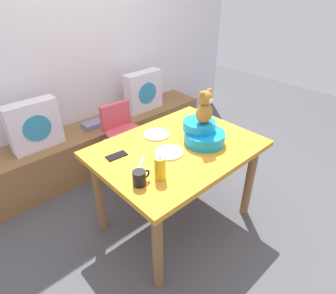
# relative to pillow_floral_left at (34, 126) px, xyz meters

# --- Properties ---
(ground_plane) EXTENTS (8.00, 8.00, 0.00)m
(ground_plane) POSITION_rel_pillow_floral_left_xyz_m (0.61, -1.17, -0.68)
(ground_plane) COLOR #4C4C51
(back_wall) EXTENTS (4.40, 0.10, 2.60)m
(back_wall) POSITION_rel_pillow_floral_left_xyz_m (0.61, 0.29, 0.62)
(back_wall) COLOR silver
(back_wall) RESTS_ON ground_plane
(window_bench) EXTENTS (2.60, 0.44, 0.46)m
(window_bench) POSITION_rel_pillow_floral_left_xyz_m (0.61, 0.02, -0.45)
(window_bench) COLOR olive
(window_bench) RESTS_ON ground_plane
(pillow_floral_left) EXTENTS (0.44, 0.15, 0.44)m
(pillow_floral_left) POSITION_rel_pillow_floral_left_xyz_m (0.00, 0.00, 0.00)
(pillow_floral_left) COLOR silver
(pillow_floral_left) RESTS_ON window_bench
(pillow_floral_right) EXTENTS (0.44, 0.15, 0.44)m
(pillow_floral_right) POSITION_rel_pillow_floral_left_xyz_m (1.22, 0.00, 0.00)
(pillow_floral_right) COLOR silver
(pillow_floral_right) RESTS_ON window_bench
(book_stack) EXTENTS (0.20, 0.14, 0.05)m
(book_stack) POSITION_rel_pillow_floral_left_xyz_m (0.56, 0.02, -0.19)
(book_stack) COLOR gray
(book_stack) RESTS_ON window_bench
(dining_table) EXTENTS (1.19, 0.88, 0.74)m
(dining_table) POSITION_rel_pillow_floral_left_xyz_m (0.61, -1.17, -0.05)
(dining_table) COLOR orange
(dining_table) RESTS_ON ground_plane
(highchair) EXTENTS (0.34, 0.46, 0.79)m
(highchair) POSITION_rel_pillow_floral_left_xyz_m (0.65, -0.42, -0.16)
(highchair) COLOR #D84C59
(highchair) RESTS_ON ground_plane
(infant_seat_teal) EXTENTS (0.30, 0.33, 0.16)m
(infant_seat_teal) POSITION_rel_pillow_floral_left_xyz_m (0.80, -1.25, 0.13)
(infant_seat_teal) COLOR #1490CE
(infant_seat_teal) RESTS_ON dining_table
(teddy_bear) EXTENTS (0.13, 0.12, 0.25)m
(teddy_bear) POSITION_rel_pillow_floral_left_xyz_m (0.80, -1.25, 0.34)
(teddy_bear) COLOR #A6712D
(teddy_bear) RESTS_ON infant_seat_teal
(ketchup_bottle) EXTENTS (0.07, 0.07, 0.18)m
(ketchup_bottle) POSITION_rel_pillow_floral_left_xyz_m (0.28, -1.36, 0.15)
(ketchup_bottle) COLOR gold
(ketchup_bottle) RESTS_ON dining_table
(coffee_mug) EXTENTS (0.12, 0.08, 0.09)m
(coffee_mug) POSITION_rel_pillow_floral_left_xyz_m (0.15, -1.33, 0.11)
(coffee_mug) COLOR black
(coffee_mug) RESTS_ON dining_table
(dinner_plate_near) EXTENTS (0.20, 0.20, 0.01)m
(dinner_plate_near) POSITION_rel_pillow_floral_left_xyz_m (0.51, -1.19, 0.07)
(dinner_plate_near) COLOR white
(dinner_plate_near) RESTS_ON dining_table
(dinner_plate_far) EXTENTS (0.20, 0.20, 0.01)m
(dinner_plate_far) POSITION_rel_pillow_floral_left_xyz_m (0.61, -0.94, 0.07)
(dinner_plate_far) COLOR white
(dinner_plate_far) RESTS_ON dining_table
(cell_phone) EXTENTS (0.15, 0.08, 0.01)m
(cell_phone) POSITION_rel_pillow_floral_left_xyz_m (0.21, -0.98, 0.06)
(cell_phone) COLOR black
(cell_phone) RESTS_ON dining_table
(table_fork) EXTENTS (0.15, 0.11, 0.01)m
(table_fork) POSITION_rel_pillow_floral_left_xyz_m (0.27, -1.17, 0.06)
(table_fork) COLOR silver
(table_fork) RESTS_ON dining_table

